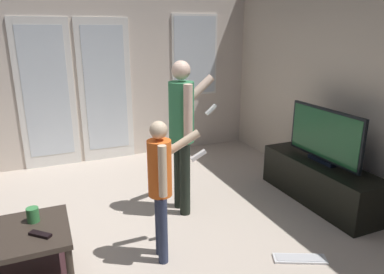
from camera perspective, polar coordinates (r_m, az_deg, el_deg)
ground_plane at (r=3.11m, az=-12.11°, el=-20.35°), size 5.49×5.42×0.02m
wall_back_with_doors at (r=5.19m, az=-18.41°, el=9.87°), size 5.49×0.09×2.67m
wall_right_plain at (r=4.00m, az=28.41°, el=7.17°), size 0.06×5.42×2.64m
tv_stand at (r=4.23m, az=19.80°, el=-6.75°), size 0.46×1.48×0.46m
flat_screen_tv at (r=4.05m, az=20.49°, el=0.21°), size 0.08×1.02×0.60m
person_adult at (r=3.54m, az=-1.51°, el=2.00°), size 0.60×0.43×1.57m
person_child at (r=2.84m, az=-4.93°, el=-6.75°), size 0.53×0.32×1.19m
loose_keyboard at (r=3.28m, az=16.92°, el=-18.17°), size 0.45×0.30×0.02m
cup_near_edge at (r=3.01m, az=-24.18°, el=-11.32°), size 0.09×0.09×0.11m
tv_remote_black at (r=2.83m, az=-23.19°, el=-14.18°), size 0.16×0.15×0.02m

